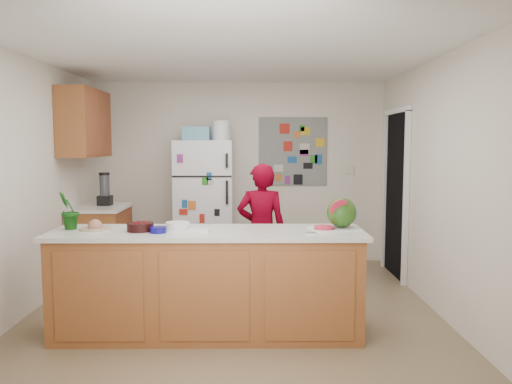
{
  "coord_description": "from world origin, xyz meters",
  "views": [
    {
      "loc": [
        0.19,
        -4.72,
        1.66
      ],
      "look_at": [
        0.22,
        0.2,
        1.18
      ],
      "focal_mm": 35.0,
      "sensor_mm": 36.0,
      "label": 1
    }
  ],
  "objects_px": {
    "refrigerator": "(205,205)",
    "cherry_bowl": "(140,227)",
    "person": "(262,231)",
    "watermelon": "(342,213)"
  },
  "relations": [
    {
      "from": "refrigerator",
      "to": "cherry_bowl",
      "type": "xyz_separation_m",
      "value": [
        -0.32,
        -2.4,
        0.11
      ]
    },
    {
      "from": "refrigerator",
      "to": "person",
      "type": "bearing_deg",
      "value": -60.46
    },
    {
      "from": "person",
      "to": "watermelon",
      "type": "relative_size",
      "value": 5.6
    },
    {
      "from": "refrigerator",
      "to": "cherry_bowl",
      "type": "distance_m",
      "value": 2.42
    },
    {
      "from": "watermelon",
      "to": "cherry_bowl",
      "type": "xyz_separation_m",
      "value": [
        -1.73,
        -0.1,
        -0.11
      ]
    },
    {
      "from": "refrigerator",
      "to": "watermelon",
      "type": "distance_m",
      "value": 2.71
    },
    {
      "from": "refrigerator",
      "to": "person",
      "type": "relative_size",
      "value": 1.17
    },
    {
      "from": "cherry_bowl",
      "to": "watermelon",
      "type": "bearing_deg",
      "value": 3.35
    },
    {
      "from": "refrigerator",
      "to": "watermelon",
      "type": "relative_size",
      "value": 6.56
    },
    {
      "from": "person",
      "to": "cherry_bowl",
      "type": "relative_size",
      "value": 6.51
    }
  ]
}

